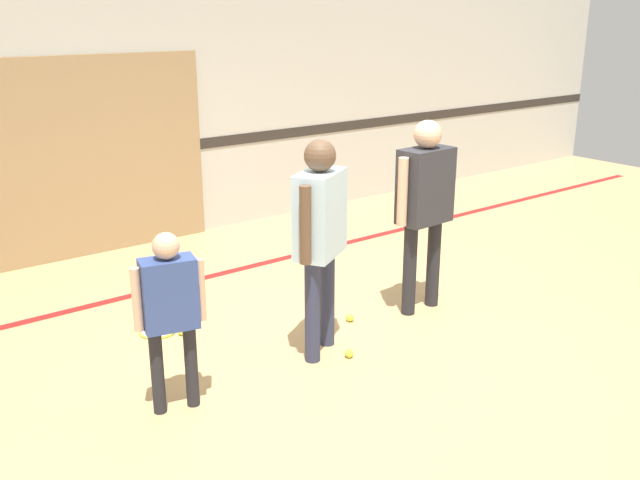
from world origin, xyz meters
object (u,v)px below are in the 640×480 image
person_student_left (170,303)px  racket_spare_on_floor (160,330)px  tennis_ball_near_instructor (349,353)px  person_student_right (425,196)px  tennis_ball_stray_left (350,318)px  tennis_ball_by_spare_racket (182,331)px  person_instructor (320,225)px

person_student_left → racket_spare_on_floor: 1.42m
tennis_ball_near_instructor → racket_spare_on_floor: bearing=126.0°
person_student_right → tennis_ball_near_instructor: size_ratio=24.81×
tennis_ball_stray_left → person_student_right: bearing=-14.3°
racket_spare_on_floor → tennis_ball_stray_left: (1.35, -0.79, 0.02)m
tennis_ball_by_spare_racket → racket_spare_on_floor: bearing=123.5°
person_student_right → tennis_ball_by_spare_racket: bearing=-25.1°
person_instructor → tennis_ball_by_spare_racket: person_instructor is taller
racket_spare_on_floor → tennis_ball_stray_left: tennis_ball_stray_left is taller
racket_spare_on_floor → tennis_ball_stray_left: 1.56m
racket_spare_on_floor → tennis_ball_near_instructor: 1.58m
racket_spare_on_floor → tennis_ball_near_instructor: size_ratio=7.76×
person_student_left → racket_spare_on_floor: person_student_left is taller
person_student_left → tennis_ball_near_instructor: size_ratio=18.19×
person_instructor → person_student_right: bearing=-25.0°
person_instructor → tennis_ball_by_spare_racket: bearing=97.1°
person_student_right → tennis_ball_by_spare_racket: (-1.88, 0.78, -0.98)m
person_instructor → racket_spare_on_floor: size_ratio=3.17×
person_instructor → person_student_right: (1.18, 0.12, 0.01)m
racket_spare_on_floor → tennis_ball_stray_left: size_ratio=7.76×
tennis_ball_by_spare_racket → person_student_left: bearing=-118.7°
person_student_right → tennis_ball_stray_left: bearing=-16.9°
racket_spare_on_floor → tennis_ball_by_spare_racket: 0.21m
racket_spare_on_floor → tennis_ball_near_instructor: (0.93, -1.28, 0.02)m
tennis_ball_near_instructor → tennis_ball_stray_left: same height
person_instructor → tennis_ball_near_instructor: 1.00m
person_student_left → tennis_ball_by_spare_racket: bearing=74.7°
tennis_ball_near_instructor → person_student_right: bearing=17.0°
person_instructor → tennis_ball_near_instructor: person_instructor is taller
racket_spare_on_floor → person_instructor: bearing=-58.2°
person_instructor → racket_spare_on_floor: person_instructor is taller
person_student_left → racket_spare_on_floor: size_ratio=2.35×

